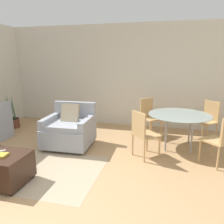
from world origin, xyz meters
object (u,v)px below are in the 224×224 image
at_px(potted_plant, 11,121).
at_px(dining_chair_near_right, 222,138).
at_px(dining_chair_far_left, 149,114).
at_px(ottoman, 3,168).
at_px(book_stack, 0,155).
at_px(dining_chair_far_right, 208,118).
at_px(dining_chair_near_left, 143,131).
at_px(dining_table, 179,117).
at_px(tv_remote_secondary, 1,151).
at_px(armchair, 70,130).

xyz_separation_m(potted_plant, dining_chair_near_right, (5.05, -1.02, 0.33)).
bearing_deg(dining_chair_far_left, dining_chair_near_right, -45.00).
xyz_separation_m(ottoman, book_stack, (0.02, -0.05, 0.23)).
distance_m(potted_plant, dining_chair_near_right, 5.16).
xyz_separation_m(book_stack, potted_plant, (-1.82, 2.47, -0.29)).
distance_m(dining_chair_near_right, dining_chair_far_left, 1.90).
height_order(book_stack, dining_chair_far_right, dining_chair_far_right).
bearing_deg(dining_chair_near_left, dining_chair_near_right, 0.00).
xyz_separation_m(dining_table, dining_chair_far_right, (0.67, 0.67, -0.14)).
xyz_separation_m(ottoman, potted_plant, (-1.80, 2.42, -0.06)).
distance_m(potted_plant, dining_chair_far_left, 3.73).
height_order(tv_remote_secondary, dining_chair_near_left, dining_chair_near_left).
xyz_separation_m(book_stack, dining_chair_far_left, (1.89, 2.79, 0.04)).
xyz_separation_m(ottoman, dining_chair_far_right, (3.25, 2.74, 0.27)).
relative_size(dining_chair_near_right, dining_chair_far_right, 1.00).
height_order(ottoman, dining_chair_near_right, dining_chair_near_right).
height_order(dining_chair_near_left, dining_chair_near_right, same).
height_order(dining_table, dining_chair_far_left, dining_chair_far_left).
bearing_deg(dining_chair_far_right, tv_remote_secondary, -141.76).
bearing_deg(ottoman, armchair, 78.47).
bearing_deg(potted_plant, armchair, -20.82).
height_order(armchair, dining_chair_far_left, armchair).
bearing_deg(ottoman, tv_remote_secondary, 134.05).
distance_m(armchair, book_stack, 1.69).
relative_size(armchair, ottoman, 1.38).
xyz_separation_m(ottoman, dining_chair_far_left, (1.91, 2.74, 0.27)).
bearing_deg(dining_table, book_stack, -140.37).
bearing_deg(dining_chair_near_left, ottoman, -143.79).
bearing_deg(potted_plant, tv_remote_secondary, -53.80).
height_order(dining_chair_near_right, dining_chair_far_right, same).
xyz_separation_m(ottoman, dining_table, (2.58, 2.07, 0.41)).
bearing_deg(book_stack, tv_remote_secondary, 128.72).
height_order(dining_table, dining_chair_far_right, dining_chair_far_right).
bearing_deg(tv_remote_secondary, potted_plant, 126.20).
xyz_separation_m(potted_plant, dining_chair_far_right, (5.05, 0.32, 0.33)).
height_order(book_stack, dining_chair_near_right, dining_chair_near_right).
height_order(ottoman, dining_chair_near_left, dining_chair_near_left).
bearing_deg(dining_chair_far_right, potted_plant, -176.34).
height_order(dining_table, dining_chair_near_left, dining_chair_near_left).
distance_m(dining_table, dining_chair_far_left, 0.96).
distance_m(armchair, dining_chair_near_left, 1.60).
bearing_deg(dining_chair_near_left, potted_plant, 164.55).
height_order(armchair, dining_table, armchair).
bearing_deg(dining_table, potted_plant, 175.42).
distance_m(potted_plant, dining_chair_far_right, 5.07).
height_order(armchair, tv_remote_secondary, armchair).
distance_m(tv_remote_secondary, dining_chair_far_left, 3.32).
distance_m(tv_remote_secondary, dining_table, 3.33).
bearing_deg(armchair, tv_remote_secondary, -105.77).
relative_size(tv_remote_secondary, dining_chair_far_left, 0.14).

